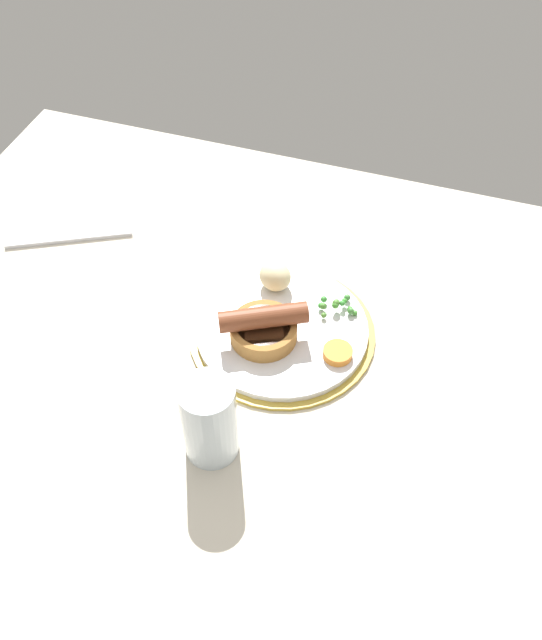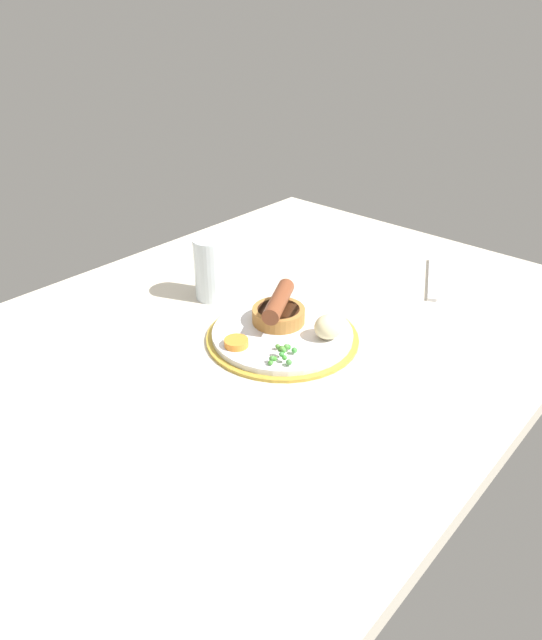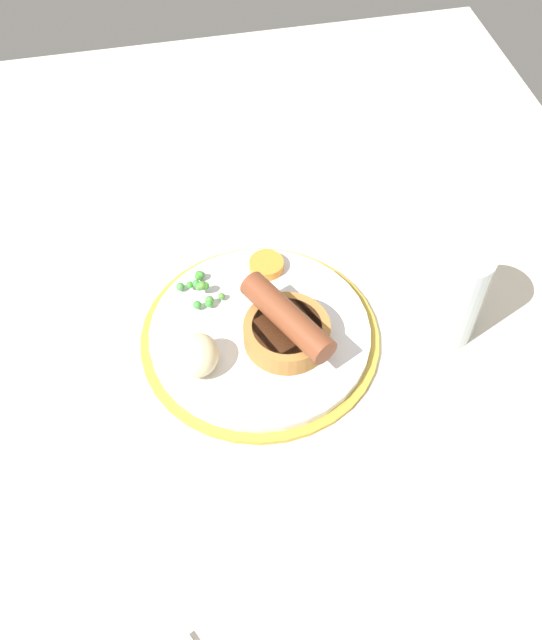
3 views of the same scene
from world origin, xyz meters
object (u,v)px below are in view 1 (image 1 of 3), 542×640
dinner_plate (283,331)px  sausage_pudding (263,326)px  fork (69,238)px  drinking_glass (209,420)px  pea_pile (337,305)px  carrot_slice_1 (338,353)px  potato_chunk_0 (275,276)px

dinner_plate → sausage_pudding: size_ratio=2.19×
fork → drinking_glass: size_ratio=1.65×
pea_pile → sausage_pudding: bearing=-135.9°
sausage_pudding → carrot_slice_1: 9.60cm
pea_pile → drinking_glass: bearing=-109.5°
sausage_pudding → fork: bearing=135.9°
carrot_slice_1 → fork: (-42.23, 9.77, -1.62)cm
carrot_slice_1 → fork: carrot_slice_1 is taller
dinner_plate → pea_pile: 7.71cm
drinking_glass → pea_pile: bearing=70.5°
pea_pile → fork: bearing=176.4°
sausage_pudding → fork: sausage_pudding is taller
sausage_pudding → drinking_glass: drinking_glass is taller
sausage_pudding → fork: size_ratio=0.60×
sausage_pudding → pea_pile: bearing=16.6°
fork → pea_pile: bearing=-30.8°
dinner_plate → drinking_glass: drinking_glass is taller
potato_chunk_0 → fork: 31.58cm
potato_chunk_0 → carrot_slice_1: (10.81, -8.75, -1.38)cm
potato_chunk_0 → drinking_glass: 24.76cm
pea_pile → potato_chunk_0: size_ratio=1.17×
potato_chunk_0 → dinner_plate: bearing=-64.0°
potato_chunk_0 → carrot_slice_1: bearing=-39.0°
sausage_pudding → carrot_slice_1: sausage_pudding is taller
dinner_plate → carrot_slice_1: bearing=-16.6°
pea_pile → dinner_plate: bearing=-138.8°
sausage_pudding → dinner_plate: bearing=24.0°
carrot_slice_1 → pea_pile: bearing=105.6°
sausage_pudding → potato_chunk_0: (-1.33, 8.74, -0.09)cm
dinner_plate → sausage_pudding: sausage_pudding is taller
dinner_plate → fork: bearing=167.8°
carrot_slice_1 → fork: 43.37cm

